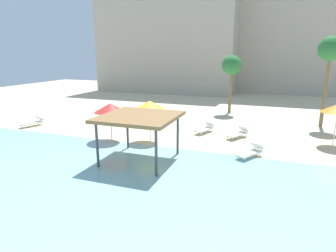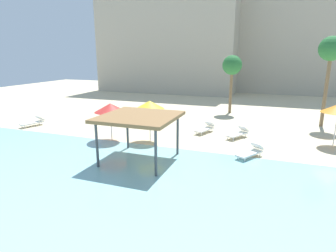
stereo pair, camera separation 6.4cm
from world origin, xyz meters
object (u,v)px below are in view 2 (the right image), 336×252
palm_tree_0 (232,66)px  palm_tree_1 (331,51)px  shade_pavilion (139,118)px  beach_umbrella_yellow_1 (150,105)px  lounge_chair_1 (160,119)px  beach_umbrella_red_3 (110,108)px  lounge_chair_3 (251,152)px  lounge_chair_2 (238,133)px  lounge_chair_4 (34,122)px  lounge_chair_0 (206,128)px

palm_tree_0 → palm_tree_1: (7.88, -2.95, 1.36)m
shade_pavilion → beach_umbrella_yellow_1: 3.80m
lounge_chair_1 → palm_tree_1: (12.85, 3.59, 5.65)m
beach_umbrella_red_3 → lounge_chair_3: 9.48m
shade_pavilion → lounge_chair_1: shade_pavilion is taller
beach_umbrella_yellow_1 → shade_pavilion: bearing=-74.7°
lounge_chair_2 → beach_umbrella_red_3: bearing=-37.2°
lounge_chair_1 → lounge_chair_2: 7.17m
beach_umbrella_yellow_1 → beach_umbrella_red_3: 2.68m
lounge_chair_2 → lounge_chair_3: 3.93m
shade_pavilion → lounge_chair_4: (-11.68, 4.04, -2.09)m
beach_umbrella_yellow_1 → palm_tree_0: (3.73, 11.47, 2.13)m
lounge_chair_4 → palm_tree_0: (14.40, 11.09, 4.29)m
shade_pavilion → lounge_chair_0: shade_pavilion is taller
lounge_chair_2 → lounge_chair_0: bearing=-73.0°
beach_umbrella_red_3 → palm_tree_0: palm_tree_0 is taller
beach_umbrella_red_3 → lounge_chair_2: (8.15, 3.59, -1.94)m
lounge_chair_2 → lounge_chair_4: 16.45m
lounge_chair_1 → lounge_chair_2: same height
beach_umbrella_red_3 → lounge_chair_0: (5.64, 4.12, -1.94)m
beach_umbrella_red_3 → lounge_chair_3: bearing=-1.1°
beach_umbrella_red_3 → lounge_chair_3: beach_umbrella_red_3 is taller
beach_umbrella_yellow_1 → lounge_chair_1: size_ratio=1.40×
lounge_chair_3 → beach_umbrella_red_3: bearing=-60.0°
beach_umbrella_yellow_1 → lounge_chair_2: bearing=26.4°
lounge_chair_0 → lounge_chair_4: same height
palm_tree_0 → palm_tree_1: bearing=-20.5°
palm_tree_0 → lounge_chair_3: bearing=-76.4°
beach_umbrella_red_3 → lounge_chair_1: size_ratio=1.30×
beach_umbrella_red_3 → lounge_chair_2: size_ratio=1.32×
palm_tree_0 → lounge_chair_4: bearing=-142.4°
beach_umbrella_yellow_1 → lounge_chair_4: bearing=178.0°
lounge_chair_2 → palm_tree_1: palm_tree_1 is taller
lounge_chair_2 → palm_tree_1: 10.05m
lounge_chair_2 → palm_tree_1: size_ratio=0.27×
beach_umbrella_yellow_1 → beach_umbrella_red_3: size_ratio=1.08×
lounge_chair_1 → lounge_chair_4: size_ratio=0.99×
lounge_chair_1 → palm_tree_0: (4.97, 6.54, 4.29)m
lounge_chair_2 → lounge_chair_1: bearing=-78.5°
beach_umbrella_yellow_1 → palm_tree_0: palm_tree_0 is taller
beach_umbrella_red_3 → lounge_chair_3: size_ratio=1.33×
lounge_chair_4 → lounge_chair_3: bearing=102.6°
shade_pavilion → lounge_chair_1: size_ratio=2.01×
beach_umbrella_yellow_1 → beach_umbrella_red_3: bearing=-162.3°
lounge_chair_0 → lounge_chair_3: size_ratio=1.03×
lounge_chair_3 → palm_tree_1: (4.87, 9.50, 5.65)m
shade_pavilion → beach_umbrella_red_3: 4.55m
beach_umbrella_yellow_1 → lounge_chair_0: bearing=46.8°
lounge_chair_0 → palm_tree_1: 11.47m
lounge_chair_0 → palm_tree_0: palm_tree_0 is taller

